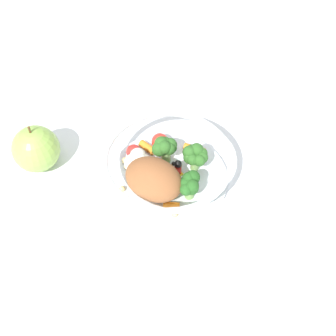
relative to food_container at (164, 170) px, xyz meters
name	(u,v)px	position (x,y,z in m)	size (l,w,h in m)	color
ground_plane	(178,178)	(-0.02, 0.00, -0.04)	(2.40, 2.40, 0.00)	white
food_container	(164,170)	(0.00, 0.00, 0.00)	(0.20, 0.20, 0.08)	white
loose_apple	(36,149)	(0.18, -0.11, 0.00)	(0.08, 0.08, 0.09)	#8CB74C
folded_napkin	(296,277)	(-0.11, 0.22, -0.03)	(0.12, 0.12, 0.01)	white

